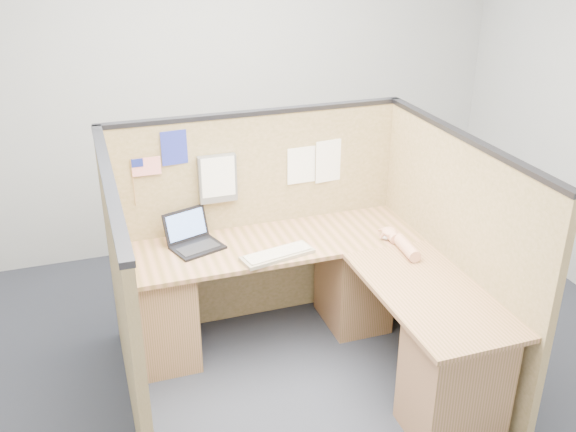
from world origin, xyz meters
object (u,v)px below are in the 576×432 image
object	(u,v)px
laptop	(195,237)
l_desk	(319,312)
keyboard	(277,254)
mouse	(389,235)

from	to	relation	value
laptop	l_desk	bearing A→B (deg)	-56.70
keyboard	laptop	bearing A→B (deg)	132.80
laptop	keyboard	xyz separation A→B (m)	(0.45, -0.32, -0.04)
l_desk	laptop	size ratio (longest dim) A/B	5.12
laptop	keyboard	size ratio (longest dim) A/B	0.78
laptop	keyboard	distance (m)	0.56
keyboard	mouse	xyz separation A→B (m)	(0.77, 0.00, 0.01)
l_desk	laptop	world-z (taller)	laptop
l_desk	mouse	xyz separation A→B (m)	(0.56, 0.19, 0.36)
keyboard	l_desk	bearing A→B (deg)	-53.72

